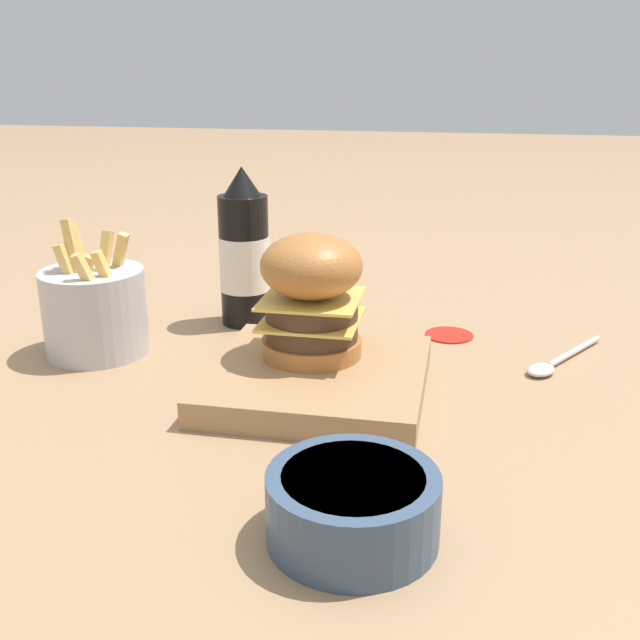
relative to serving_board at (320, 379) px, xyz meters
name	(u,v)px	position (x,y,z in m)	size (l,w,h in m)	color
ground_plane	(318,391)	(0.00, 0.00, -0.01)	(6.00, 6.00, 0.00)	#9E7A56
serving_board	(320,379)	(0.00, 0.00, 0.00)	(0.22, 0.22, 0.03)	#A37A51
burger	(311,295)	(-0.03, -0.01, 0.08)	(0.11, 0.11, 0.13)	#AD6B33
ketchup_bottle	(244,255)	(-0.19, -0.14, 0.08)	(0.06, 0.06, 0.20)	black
fries_basket	(95,310)	(-0.06, -0.28, 0.04)	(0.12, 0.12, 0.16)	#B7B7BC
side_bowl	(353,505)	(0.24, 0.07, 0.01)	(0.12, 0.12, 0.05)	#384C66
spoon	(553,363)	(-0.11, 0.24, -0.01)	(0.14, 0.10, 0.01)	silver
ketchup_puddle	(449,334)	(-0.19, 0.12, -0.01)	(0.06, 0.06, 0.00)	#B21E14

